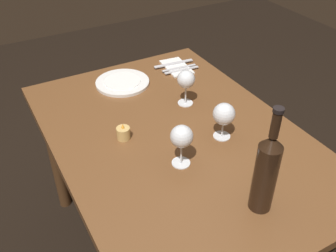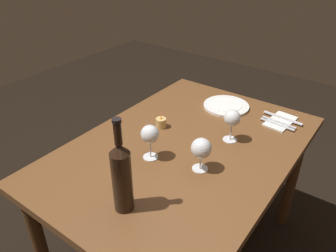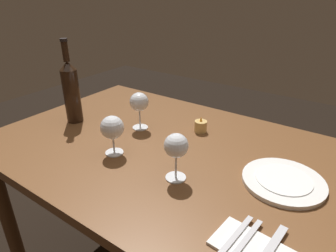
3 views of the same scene
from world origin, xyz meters
name	(u,v)px [view 1 (image 1 of 3)]	position (x,y,z in m)	size (l,w,h in m)	color
ground_plane	(174,252)	(0.00, 0.00, 0.00)	(6.00, 6.00, 0.00)	black
dining_table	(176,152)	(0.00, 0.00, 0.65)	(1.30, 0.90, 0.74)	brown
wine_glass_left	(182,137)	(-0.15, 0.07, 0.86)	(0.08, 0.08, 0.16)	white
wine_glass_right	(224,115)	(-0.10, -0.15, 0.84)	(0.08, 0.08, 0.15)	white
wine_glass_centre	(186,80)	(0.17, -0.15, 0.85)	(0.08, 0.08, 0.16)	white
wine_bottle	(266,172)	(-0.44, -0.04, 0.88)	(0.07, 0.07, 0.36)	black
votive_candle	(123,133)	(0.08, 0.19, 0.76)	(0.05, 0.05, 0.07)	#DBB266
dinner_plate	(123,82)	(0.46, 0.02, 0.75)	(0.25, 0.25, 0.02)	white
folded_napkin	(177,67)	(0.48, -0.28, 0.74)	(0.20, 0.13, 0.01)	white
fork_inner	(179,68)	(0.45, -0.28, 0.75)	(0.03, 0.18, 0.00)	silver
fork_outer	(182,70)	(0.43, -0.28, 0.75)	(0.03, 0.18, 0.00)	silver
table_knife	(174,64)	(0.51, -0.28, 0.75)	(0.04, 0.21, 0.00)	silver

